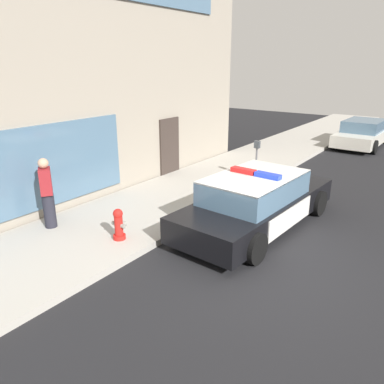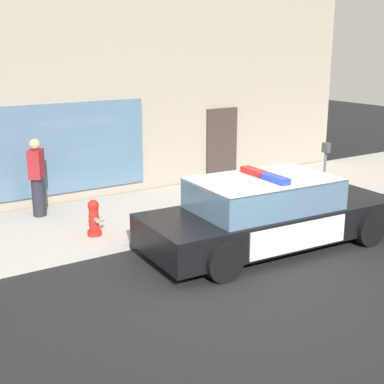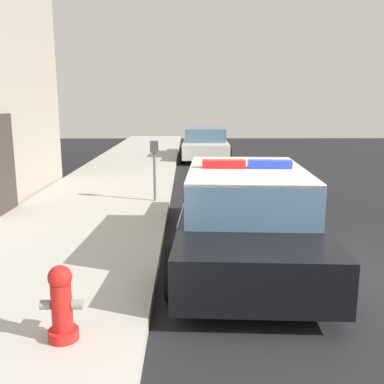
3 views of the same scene
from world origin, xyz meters
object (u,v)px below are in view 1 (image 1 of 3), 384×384
car_down_street (363,133)px  parking_meter (257,153)px  pedestrian_on_sidewalk (47,193)px  police_cruiser (257,201)px  fire_hydrant (119,224)px

car_down_street → parking_meter: (-8.59, 1.48, 0.45)m
car_down_street → pedestrian_on_sidewalk: (-14.97, 3.75, 0.38)m
pedestrian_on_sidewalk → police_cruiser: bearing=164.2°
pedestrian_on_sidewalk → parking_meter: (6.38, -2.27, 0.07)m
car_down_street → pedestrian_on_sidewalk: 15.44m
fire_hydrant → parking_meter: 5.92m
police_cruiser → car_down_street: 11.75m
fire_hydrant → car_down_street: bearing=-7.5°
fire_hydrant → pedestrian_on_sidewalk: 1.97m
police_cruiser → pedestrian_on_sidewalk: 5.05m
car_down_street → police_cruiser: bearing=-178.0°
police_cruiser → parking_meter: 3.57m
pedestrian_on_sidewalk → parking_meter: 6.78m
fire_hydrant → pedestrian_on_sidewalk: (-0.51, 1.84, 0.51)m
car_down_street → pedestrian_on_sidewalk: pedestrian_on_sidewalk is taller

